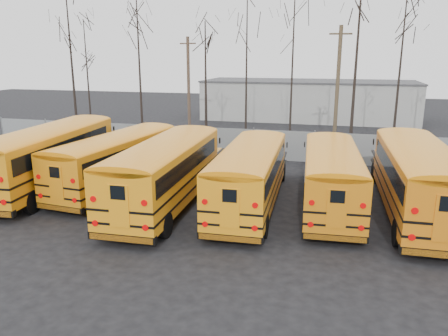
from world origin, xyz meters
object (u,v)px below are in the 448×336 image
(bus_b, at_px, (118,156))
(bus_f, at_px, (417,173))
(utility_pole_right, at_px, (337,88))
(bus_d, at_px, (251,171))
(bus_c, at_px, (168,167))
(bus_e, at_px, (331,172))
(utility_pole_left, at_px, (189,86))
(bus_a, at_px, (50,152))

(bus_b, xyz_separation_m, bus_f, (14.27, -0.25, 0.16))
(bus_b, distance_m, utility_pole_right, 16.76)
(bus_d, relative_size, bus_f, 0.92)
(bus_c, height_order, bus_e, bus_c)
(bus_c, relative_size, bus_f, 0.98)
(bus_e, relative_size, utility_pole_left, 1.26)
(bus_b, relative_size, bus_d, 1.00)
(bus_e, bearing_deg, utility_pole_right, 86.46)
(bus_d, bearing_deg, utility_pole_left, 115.35)
(bus_a, distance_m, utility_pole_left, 16.35)
(utility_pole_right, bearing_deg, bus_e, -97.63)
(bus_d, distance_m, utility_pole_right, 14.51)
(bus_e, xyz_separation_m, utility_pole_left, (-12.23, 15.47, 2.55))
(bus_b, xyz_separation_m, bus_d, (7.19, -1.13, 0.01))
(bus_d, distance_m, bus_f, 7.14)
(bus_b, bearing_deg, bus_d, -3.45)
(bus_c, height_order, bus_d, bus_c)
(utility_pole_left, xyz_separation_m, utility_pole_right, (12.10, -2.55, 0.28))
(bus_a, relative_size, bus_c, 1.06)
(bus_c, bearing_deg, bus_a, 169.06)
(bus_a, xyz_separation_m, bus_c, (6.93, -1.06, -0.09))
(bus_a, height_order, bus_e, bus_a)
(bus_a, bearing_deg, bus_f, -3.16)
(bus_c, relative_size, utility_pole_left, 1.37)
(utility_pole_left, bearing_deg, utility_pole_right, -1.28)
(bus_a, xyz_separation_m, bus_d, (10.63, -0.30, -0.21))
(bus_e, bearing_deg, bus_f, -4.59)
(bus_b, distance_m, bus_d, 7.28)
(utility_pole_left, height_order, utility_pole_right, utility_pole_right)
(bus_f, relative_size, utility_pole_left, 1.39)
(bus_e, xyz_separation_m, bus_f, (3.57, -0.03, 0.19))
(bus_a, distance_m, utility_pole_right, 19.65)
(bus_a, xyz_separation_m, bus_b, (3.44, 0.83, -0.22))
(bus_b, relative_size, bus_e, 1.02)
(bus_a, bearing_deg, bus_b, 8.47)
(bus_f, bearing_deg, bus_a, 180.00)
(bus_a, distance_m, bus_f, 17.72)
(bus_b, distance_m, bus_e, 10.71)
(bus_e, height_order, bus_f, bus_f)
(utility_pole_left, bearing_deg, bus_b, -73.67)
(bus_a, height_order, bus_c, bus_a)
(bus_f, bearing_deg, utility_pole_left, 133.67)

